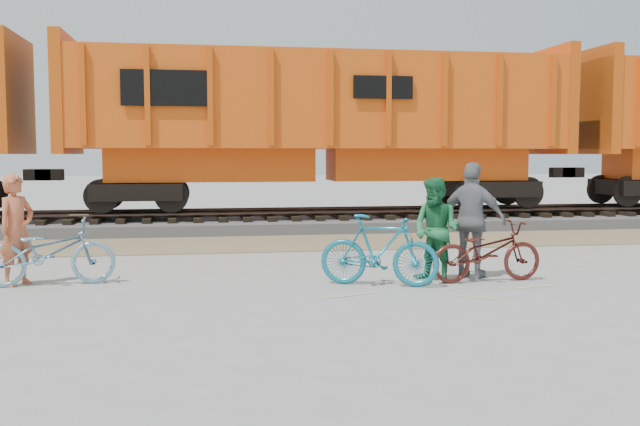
# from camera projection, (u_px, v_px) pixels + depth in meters

# --- Properties ---
(ground) EXTENTS (120.00, 120.00, 0.00)m
(ground) POSITION_uv_depth(u_px,v_px,m) (399.00, 284.00, 11.44)
(ground) COLOR #9E9E99
(ground) RESTS_ON ground
(gravel_strip) EXTENTS (120.00, 3.00, 0.02)m
(gravel_strip) POSITION_uv_depth(u_px,v_px,m) (336.00, 242.00, 16.85)
(gravel_strip) COLOR #8F7C58
(gravel_strip) RESTS_ON ground
(ballast_bed) EXTENTS (120.00, 4.00, 0.30)m
(ballast_bed) POSITION_uv_depth(u_px,v_px,m) (313.00, 222.00, 20.28)
(ballast_bed) COLOR slate
(ballast_bed) RESTS_ON ground
(track) EXTENTS (120.00, 2.60, 0.24)m
(track) POSITION_uv_depth(u_px,v_px,m) (313.00, 211.00, 20.26)
(track) COLOR black
(track) RESTS_ON ballast_bed
(hopper_car_center) EXTENTS (14.00, 3.13, 4.65)m
(hopper_car_center) POSITION_uv_depth(u_px,v_px,m) (321.00, 122.00, 20.08)
(hopper_car_center) COLOR black
(hopper_car_center) RESTS_ON track
(bicycle_blue) EXTENTS (2.10, 0.93, 1.07)m
(bicycle_blue) POSITION_uv_depth(u_px,v_px,m) (49.00, 252.00, 11.32)
(bicycle_blue) COLOR #70A0BA
(bicycle_blue) RESTS_ON ground
(bicycle_teal) EXTENTS (1.95, 1.22, 1.14)m
(bicycle_teal) POSITION_uv_depth(u_px,v_px,m) (379.00, 250.00, 11.27)
(bicycle_teal) COLOR #15758E
(bicycle_teal) RESTS_ON ground
(bicycle_maroon) EXTENTS (1.94, 0.81, 1.00)m
(bicycle_maroon) POSITION_uv_depth(u_px,v_px,m) (487.00, 252.00, 11.63)
(bicycle_maroon) COLOR #4F1B16
(bicycle_maroon) RESTS_ON ground
(person_solo) EXTENTS (0.72, 0.77, 1.77)m
(person_solo) POSITION_uv_depth(u_px,v_px,m) (17.00, 230.00, 11.30)
(person_solo) COLOR #C65E3B
(person_solo) RESTS_ON ground
(person_man) EXTENTS (1.02, 1.05, 1.71)m
(person_man) POSITION_uv_depth(u_px,v_px,m) (436.00, 230.00, 11.61)
(person_man) COLOR #206E3D
(person_man) RESTS_ON ground
(person_woman) EXTENTS (1.17, 1.12, 1.95)m
(person_woman) POSITION_uv_depth(u_px,v_px,m) (472.00, 220.00, 11.97)
(person_woman) COLOR gray
(person_woman) RESTS_ON ground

